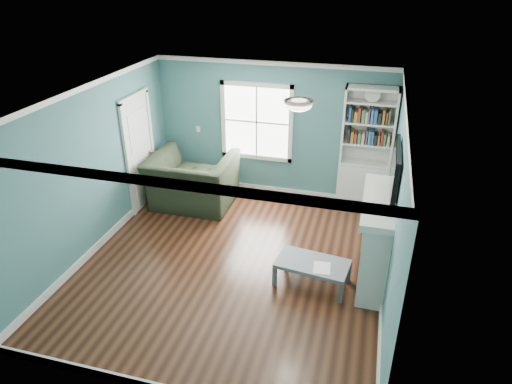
# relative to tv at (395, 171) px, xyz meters

# --- Properties ---
(floor) EXTENTS (5.00, 5.00, 0.00)m
(floor) POSITION_rel_tv_xyz_m (-2.20, -0.20, -1.72)
(floor) COLOR black
(floor) RESTS_ON ground
(room_walls) EXTENTS (5.00, 5.00, 5.00)m
(room_walls) POSITION_rel_tv_xyz_m (-2.20, -0.20, -0.14)
(room_walls) COLOR teal
(room_walls) RESTS_ON ground
(trim) EXTENTS (4.50, 5.00, 2.60)m
(trim) POSITION_rel_tv_xyz_m (-2.20, -0.20, -0.49)
(trim) COLOR white
(trim) RESTS_ON ground
(window) EXTENTS (1.40, 0.06, 1.50)m
(window) POSITION_rel_tv_xyz_m (-2.50, 2.29, -0.27)
(window) COLOR white
(window) RESTS_ON room_walls
(bookshelf) EXTENTS (0.90, 0.35, 2.31)m
(bookshelf) POSITION_rel_tv_xyz_m (-0.43, 2.10, -0.80)
(bookshelf) COLOR silver
(bookshelf) RESTS_ON ground
(fireplace) EXTENTS (0.44, 1.58, 1.30)m
(fireplace) POSITION_rel_tv_xyz_m (-0.12, 0.00, -1.09)
(fireplace) COLOR black
(fireplace) RESTS_ON ground
(tv) EXTENTS (0.06, 1.10, 0.65)m
(tv) POSITION_rel_tv_xyz_m (0.00, 0.00, 0.00)
(tv) COLOR black
(tv) RESTS_ON fireplace
(door) EXTENTS (0.12, 0.98, 2.17)m
(door) POSITION_rel_tv_xyz_m (-4.42, 1.20, -0.65)
(door) COLOR silver
(door) RESTS_ON ground
(ceiling_fixture) EXTENTS (0.38, 0.38, 0.15)m
(ceiling_fixture) POSITION_rel_tv_xyz_m (-1.30, -0.10, 0.82)
(ceiling_fixture) COLOR white
(ceiling_fixture) RESTS_ON room_walls
(light_switch) EXTENTS (0.08, 0.01, 0.12)m
(light_switch) POSITION_rel_tv_xyz_m (-3.70, 2.28, -0.52)
(light_switch) COLOR white
(light_switch) RESTS_ON room_walls
(recliner) EXTENTS (1.52, 1.00, 1.32)m
(recliner) POSITION_rel_tv_xyz_m (-3.51, 1.40, -1.06)
(recliner) COLOR #222C1B
(recliner) RESTS_ON ground
(coffee_table) EXTENTS (1.08, 0.68, 0.37)m
(coffee_table) POSITION_rel_tv_xyz_m (-0.95, -0.40, -1.40)
(coffee_table) COLOR #4A5359
(coffee_table) RESTS_ON ground
(paper_sheet) EXTENTS (0.26, 0.32, 0.00)m
(paper_sheet) POSITION_rel_tv_xyz_m (-0.81, -0.50, -1.35)
(paper_sheet) COLOR white
(paper_sheet) RESTS_ON coffee_table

